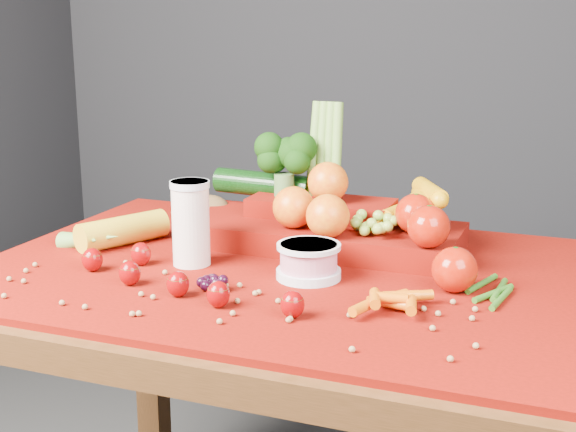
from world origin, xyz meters
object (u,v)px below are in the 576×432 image
(yogurt_bowl, at_px, (309,260))
(produce_mound, at_px, (333,216))
(table, at_px, (284,324))
(milk_glass, at_px, (191,220))

(yogurt_bowl, height_order, produce_mound, produce_mound)
(table, distance_m, produce_mound, 0.23)
(milk_glass, distance_m, produce_mound, 0.28)
(table, relative_size, milk_glass, 7.29)
(produce_mound, bearing_deg, table, -104.23)
(table, height_order, milk_glass, milk_glass)
(table, distance_m, milk_glass, 0.25)
(yogurt_bowl, xyz_separation_m, produce_mound, (-0.02, 0.19, 0.03))
(yogurt_bowl, relative_size, produce_mound, 0.19)
(table, height_order, yogurt_bowl, yogurt_bowl)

